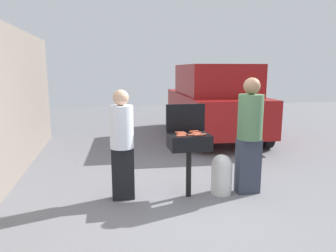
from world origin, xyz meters
name	(u,v)px	position (x,y,z in m)	size (l,w,h in m)	color
ground_plane	(198,202)	(0.00, 0.00, 0.00)	(24.00, 24.00, 0.00)	slate
bbq_grill	(189,144)	(-0.08, 0.24, 0.81)	(0.60, 0.44, 0.96)	black
grill_lid_open	(185,118)	(-0.08, 0.46, 1.17)	(0.60, 0.05, 0.42)	black
hot_dog_0	(195,134)	(0.01, 0.20, 0.97)	(0.03, 0.03, 0.13)	#B74C33
hot_dog_1	(192,135)	(-0.06, 0.12, 0.97)	(0.03, 0.03, 0.13)	#B74C33
hot_dog_2	(197,133)	(0.04, 0.25, 0.97)	(0.03, 0.03, 0.13)	#AD4228
hot_dog_3	(194,131)	(0.04, 0.37, 0.97)	(0.03, 0.03, 0.13)	#AD4228
hot_dog_4	(181,135)	(-0.23, 0.12, 0.97)	(0.03, 0.03, 0.13)	#B74C33
hot_dog_5	(199,135)	(0.02, 0.08, 0.97)	(0.03, 0.03, 0.13)	#B74C33
hot_dog_6	(201,134)	(0.07, 0.15, 0.97)	(0.03, 0.03, 0.13)	#C6593D
hot_dog_7	(183,134)	(-0.19, 0.19, 0.97)	(0.03, 0.03, 0.13)	#B74C33
hot_dog_8	(181,134)	(-0.20, 0.25, 0.97)	(0.03, 0.03, 0.13)	#B74C33
hot_dog_9	(181,136)	(-0.23, 0.08, 0.97)	(0.03, 0.03, 0.13)	#C6593D
hot_dog_10	(179,132)	(-0.20, 0.35, 0.97)	(0.03, 0.03, 0.13)	#C6593D
hot_dog_11	(181,133)	(-0.19, 0.29, 0.97)	(0.03, 0.03, 0.13)	#AD4228
hot_dog_12	(193,132)	(0.01, 0.34, 0.97)	(0.03, 0.03, 0.13)	#AD4228
hot_dog_13	(202,135)	(0.08, 0.12, 0.97)	(0.03, 0.03, 0.13)	#C6593D
propane_tank	(222,173)	(0.45, 0.24, 0.32)	(0.32, 0.32, 0.62)	silver
person_left	(122,141)	(-1.05, 0.35, 0.88)	(0.34, 0.34, 1.62)	black
person_right	(250,132)	(0.86, 0.20, 0.97)	(0.37, 0.37, 1.78)	#333847
parked_minivan	(213,101)	(1.71, 4.22, 1.03)	(2.23, 4.50, 2.02)	maroon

